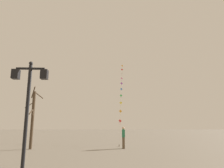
% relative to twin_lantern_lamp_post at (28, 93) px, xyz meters
% --- Properties ---
extents(ground_plane, '(160.00, 160.00, 0.00)m').
position_rel_twin_lantern_lamp_post_xyz_m(ground_plane, '(3.00, 13.17, -3.10)').
color(ground_plane, '#756B5B').
extents(twin_lantern_lamp_post, '(1.46, 0.28, 4.46)m').
position_rel_twin_lantern_lamp_post_xyz_m(twin_lantern_lamp_post, '(0.00, 0.00, 0.00)').
color(twin_lantern_lamp_post, black).
rests_on(twin_lantern_lamp_post, ground_plane).
extents(kite_train, '(1.96, 16.00, 12.29)m').
position_rel_twin_lantern_lamp_post_xyz_m(kite_train, '(5.36, 18.43, 3.28)').
color(kite_train, brown).
rests_on(kite_train, ground_plane).
extents(kite_flyer, '(0.27, 0.62, 1.71)m').
position_rel_twin_lantern_lamp_post_xyz_m(kite_flyer, '(4.68, 8.58, -2.20)').
color(kite_flyer, brown).
rests_on(kite_flyer, ground_plane).
extents(bare_tree, '(1.34, 1.74, 4.97)m').
position_rel_twin_lantern_lamp_post_xyz_m(bare_tree, '(-2.61, 8.36, -0.67)').
color(bare_tree, '#423323').
rests_on(bare_tree, ground_plane).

